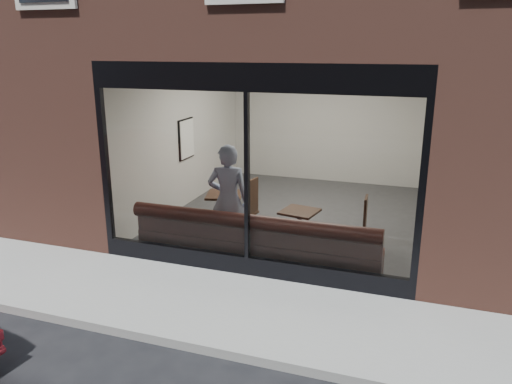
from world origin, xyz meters
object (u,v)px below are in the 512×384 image
(cafe_table_right, at_px, (300,212))
(cafe_chair_left, at_px, (243,213))
(cafe_chair_right, at_px, (353,235))
(cafe_table_left, at_px, (225,195))
(banquette, at_px, (256,251))
(person, at_px, (228,200))

(cafe_table_right, relative_size, cafe_chair_left, 1.24)
(cafe_chair_left, relative_size, cafe_chair_right, 1.21)
(cafe_table_right, height_order, cafe_chair_left, cafe_table_right)
(cafe_table_left, distance_m, cafe_table_right, 1.65)
(banquette, relative_size, cafe_chair_right, 10.53)
(person, bearing_deg, cafe_table_right, -175.27)
(person, height_order, cafe_table_left, person)
(banquette, bearing_deg, cafe_table_right, 52.47)
(cafe_chair_right, bearing_deg, cafe_table_left, -2.85)
(person, distance_m, cafe_chair_right, 2.28)
(banquette, relative_size, cafe_chair_left, 8.69)
(banquette, bearing_deg, cafe_table_left, 130.70)
(banquette, xyz_separation_m, person, (-0.60, 0.33, 0.72))
(cafe_chair_left, bearing_deg, person, 111.28)
(cafe_table_right, xyz_separation_m, cafe_chair_right, (0.84, 0.50, -0.50))
(cafe_table_right, bearing_deg, person, -161.93)
(banquette, relative_size, cafe_table_left, 6.15)
(cafe_table_right, bearing_deg, cafe_chair_left, 144.11)
(person, distance_m, cafe_chair_left, 1.57)
(person, relative_size, cafe_table_left, 2.90)
(person, xyz_separation_m, cafe_chair_left, (-0.25, 1.38, -0.70))
(person, bearing_deg, cafe_chair_left, -93.23)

